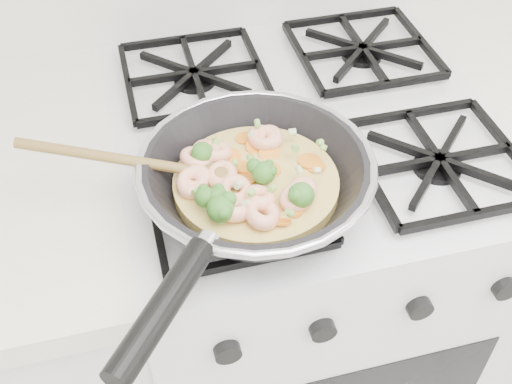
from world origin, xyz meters
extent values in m
cube|color=white|center=(0.00, 1.70, 0.45)|extent=(0.60, 0.60, 0.90)
cube|color=black|center=(0.00, 1.70, 0.91)|extent=(0.56, 0.56, 0.02)
torus|color=silver|center=(-0.12, 1.54, 0.98)|extent=(0.31, 0.31, 0.01)
cylinder|color=black|center=(-0.27, 1.35, 0.98)|extent=(0.14, 0.16, 0.03)
cylinder|color=#D6BA5D|center=(-0.12, 1.54, 0.94)|extent=(0.22, 0.22, 0.02)
ellipsoid|color=olive|center=(-0.17, 1.55, 0.96)|extent=(0.06, 0.05, 0.02)
cylinder|color=olive|center=(-0.30, 1.59, 0.99)|extent=(0.24, 0.08, 0.06)
torus|color=#FFBC96|center=(-0.19, 1.59, 0.96)|extent=(0.07, 0.07, 0.02)
torus|color=#FFBC96|center=(-0.08, 1.49, 0.96)|extent=(0.07, 0.07, 0.02)
torus|color=#FFBC96|center=(-0.17, 1.55, 0.96)|extent=(0.06, 0.06, 0.02)
torus|color=#FFBC96|center=(-0.09, 1.61, 0.96)|extent=(0.05, 0.05, 0.02)
torus|color=#FFBC96|center=(-0.13, 1.50, 0.96)|extent=(0.06, 0.06, 0.03)
torus|color=#FFBC96|center=(-0.13, 1.47, 0.96)|extent=(0.06, 0.06, 0.03)
torus|color=#FFBC96|center=(-0.18, 1.60, 0.96)|extent=(0.06, 0.05, 0.02)
torus|color=#FFBC96|center=(-0.21, 1.55, 0.96)|extent=(0.06, 0.06, 0.02)
torus|color=#FFBC96|center=(-0.10, 1.61, 0.96)|extent=(0.07, 0.06, 0.02)
torus|color=#FFBC96|center=(-0.16, 1.49, 0.96)|extent=(0.06, 0.06, 0.03)
torus|color=#FFBC96|center=(-0.17, 1.60, 0.96)|extent=(0.05, 0.05, 0.02)
torus|color=#FFBC96|center=(-0.16, 1.52, 0.96)|extent=(0.07, 0.07, 0.03)
torus|color=#FFBC96|center=(-0.08, 1.50, 0.96)|extent=(0.07, 0.07, 0.03)
torus|color=#FFBC96|center=(-0.20, 1.55, 0.96)|extent=(0.05, 0.05, 0.03)
ellipsoid|color=#3F7E29|center=(-0.18, 1.48, 0.98)|extent=(0.04, 0.04, 0.03)
ellipsoid|color=#3F7E29|center=(-0.12, 1.53, 0.97)|extent=(0.04, 0.04, 0.03)
ellipsoid|color=#3F7E29|center=(-0.19, 1.59, 0.97)|extent=(0.04, 0.04, 0.03)
ellipsoid|color=#3F7E29|center=(-0.08, 1.48, 0.97)|extent=(0.04, 0.04, 0.03)
ellipsoid|color=#3F7E29|center=(-0.18, 1.50, 0.97)|extent=(0.03, 0.03, 0.03)
ellipsoid|color=#3F7E29|center=(-0.20, 1.51, 0.97)|extent=(0.03, 0.03, 0.03)
cylinder|color=orange|center=(-0.09, 1.47, 0.96)|extent=(0.03, 0.03, 0.01)
cylinder|color=orange|center=(-0.11, 1.46, 0.96)|extent=(0.03, 0.03, 0.01)
cylinder|color=orange|center=(-0.14, 1.59, 0.96)|extent=(0.03, 0.03, 0.01)
cylinder|color=orange|center=(-0.11, 1.60, 0.96)|extent=(0.03, 0.03, 0.01)
cylinder|color=orange|center=(-0.05, 1.55, 0.96)|extent=(0.04, 0.04, 0.00)
cylinder|color=orange|center=(-0.13, 1.57, 0.96)|extent=(0.03, 0.03, 0.01)
cylinder|color=orange|center=(-0.04, 1.54, 0.96)|extent=(0.03, 0.03, 0.01)
cylinder|color=orange|center=(-0.14, 1.54, 0.96)|extent=(0.04, 0.04, 0.01)
cylinder|color=orange|center=(-0.10, 1.55, 0.96)|extent=(0.03, 0.03, 0.01)
cylinder|color=orange|center=(-0.09, 1.58, 0.96)|extent=(0.04, 0.04, 0.01)
cylinder|color=orange|center=(-0.12, 1.62, 0.96)|extent=(0.04, 0.04, 0.00)
cylinder|color=#7BB849|center=(-0.18, 1.48, 0.97)|extent=(0.01, 0.01, 0.01)
cylinder|color=#BDD294|center=(-0.07, 1.53, 0.97)|extent=(0.01, 0.01, 0.01)
cylinder|color=#7BB849|center=(-0.10, 1.62, 0.98)|extent=(0.01, 0.01, 0.01)
cylinder|color=#BDD294|center=(-0.18, 1.60, 0.97)|extent=(0.01, 0.01, 0.01)
cylinder|color=#BDD294|center=(-0.06, 1.60, 0.97)|extent=(0.01, 0.01, 0.01)
cylinder|color=#7BB849|center=(-0.21, 1.52, 0.97)|extent=(0.01, 0.01, 0.01)
cylinder|color=#7BB849|center=(-0.03, 1.56, 0.98)|extent=(0.01, 0.01, 0.01)
cylinder|color=#7BB849|center=(-0.10, 1.45, 0.97)|extent=(0.01, 0.01, 0.01)
cylinder|color=#BDD294|center=(-0.15, 1.51, 0.98)|extent=(0.01, 0.01, 0.01)
cylinder|color=#7BB849|center=(-0.14, 1.49, 0.98)|extent=(0.01, 0.01, 0.01)
cylinder|color=#7BB849|center=(-0.13, 1.56, 0.98)|extent=(0.01, 0.01, 0.01)
cylinder|color=#7BB849|center=(-0.15, 1.56, 0.97)|extent=(0.01, 0.01, 0.01)
cylinder|color=#7BB849|center=(-0.03, 1.55, 0.98)|extent=(0.01, 0.01, 0.01)
cylinder|color=#BDD294|center=(-0.15, 1.48, 0.97)|extent=(0.01, 0.01, 0.01)
cylinder|color=#7BB849|center=(-0.11, 1.50, 0.98)|extent=(0.01, 0.01, 0.01)
cylinder|color=#BDD294|center=(-0.05, 1.51, 0.98)|extent=(0.01, 0.01, 0.01)
cylinder|color=#7BB849|center=(-0.06, 1.56, 0.98)|extent=(0.01, 0.01, 0.01)
cylinder|color=#BDD294|center=(-0.11, 1.61, 0.97)|extent=(0.01, 0.01, 0.01)
cylinder|color=#7BB849|center=(-0.16, 1.61, 0.97)|extent=(0.01, 0.01, 0.01)
camera|label=1|loc=(-0.27, 0.96, 1.53)|focal=44.70mm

